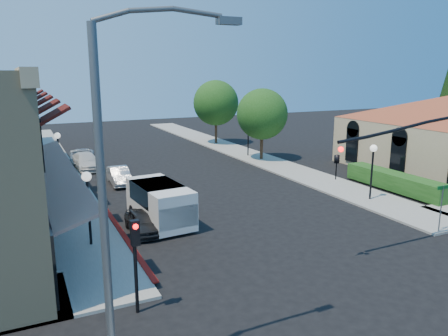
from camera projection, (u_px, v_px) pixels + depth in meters
name	position (u px, v px, depth m)	size (l,w,h in m)	color
ground	(352.00, 283.00, 16.81)	(120.00, 120.00, 0.00)	black
sidewalk_left	(52.00, 167.00, 36.90)	(3.50, 50.00, 0.12)	gray
sidewalk_right	(236.00, 151.00, 44.26)	(3.50, 50.00, 0.12)	gray
curb_red_strip	(126.00, 241.00, 20.96)	(0.25, 10.00, 0.06)	maroon
hedge	(395.00, 191.00, 29.65)	(1.40, 8.00, 1.10)	#1C4814
street_tree_a	(262.00, 114.00, 38.97)	(4.56, 4.56, 6.48)	#372616
street_tree_b	(216.00, 103.00, 47.70)	(4.94, 4.94, 7.02)	#372616
signal_mast_arm	(436.00, 159.00, 19.70)	(8.01, 0.39, 6.00)	black
secondary_signal	(135.00, 249.00, 14.18)	(0.28, 0.42, 3.32)	black
cobra_streetlight	(118.00, 191.00, 10.06)	(3.60, 0.25, 9.31)	#595B5E
street_name_sign	(442.00, 201.00, 21.53)	(0.80, 0.06, 2.50)	#595B5E
lamppost_left_near	(87.00, 190.00, 19.69)	(0.44, 0.44, 3.57)	black
lamppost_left_far	(58.00, 144.00, 32.02)	(0.44, 0.44, 3.57)	black
lamppost_right_near	(373.00, 158.00, 26.83)	(0.44, 0.44, 3.57)	black
lamppost_right_far	(248.00, 128.00, 40.92)	(0.44, 0.44, 3.57)	black
white_van	(160.00, 201.00, 23.03)	(2.48, 5.01, 2.15)	silver
parked_car_a	(143.00, 222.00, 21.92)	(1.33, 3.31, 1.13)	black
parked_car_b	(119.00, 176.00, 31.31)	(1.31, 3.76, 1.24)	#B2B5B8
parked_car_c	(86.00, 161.00, 36.08)	(1.86, 4.58, 1.33)	silver
parked_car_d	(82.00, 157.00, 37.96)	(2.13, 4.61, 1.28)	#9EA0A3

